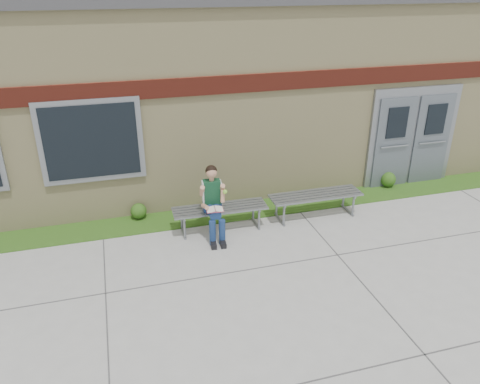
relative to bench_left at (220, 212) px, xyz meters
name	(u,v)px	position (x,y,z in m)	size (l,w,h in m)	color
ground	(296,280)	(0.78, -2.00, -0.36)	(80.00, 80.00, 0.00)	#9E9E99
grass_strip	(249,210)	(0.78, 0.60, -0.35)	(16.00, 0.80, 0.02)	#284F15
school_building	(211,79)	(0.78, 3.99, 1.74)	(16.20, 6.22, 4.20)	beige
bench_left	(220,212)	(0.00, 0.00, 0.00)	(1.83, 0.55, 0.47)	gray
bench_right	(315,199)	(2.00, 0.00, 0.02)	(1.89, 0.53, 0.49)	gray
girl	(213,201)	(-0.17, -0.21, 0.36)	(0.49, 0.83, 1.38)	navy
shrub_mid	(139,211)	(-1.49, 0.85, -0.18)	(0.32, 0.32, 0.32)	#284F15
shrub_east	(388,179)	(4.24, 0.85, -0.17)	(0.35, 0.35, 0.35)	#284F15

